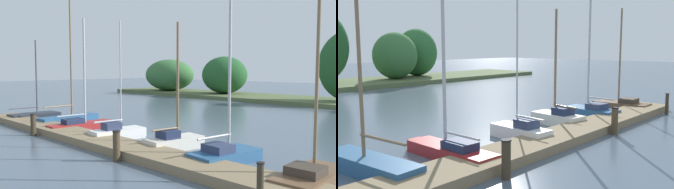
% 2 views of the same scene
% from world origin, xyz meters
% --- Properties ---
extents(dock_pier, '(22.38, 1.80, 0.35)m').
position_xyz_m(dock_pier, '(0.00, 9.25, 0.17)').
color(dock_pier, '#847051').
rests_on(dock_pier, ground).
extents(sailboat_1, '(1.31, 4.16, 8.49)m').
position_xyz_m(sailboat_1, '(-6.10, 11.49, 0.44)').
color(sailboat_1, '#285684').
rests_on(sailboat_1, ground).
extents(sailboat_2, '(1.06, 4.07, 6.33)m').
position_xyz_m(sailboat_2, '(-3.50, 10.80, 0.37)').
color(sailboat_2, maroon).
rests_on(sailboat_2, ground).
extents(sailboat_3, '(1.24, 2.97, 5.82)m').
position_xyz_m(sailboat_3, '(0.11, 10.69, 0.36)').
color(sailboat_3, white).
rests_on(sailboat_3, ground).
extents(sailboat_4, '(1.45, 2.89, 5.49)m').
position_xyz_m(sailboat_4, '(3.58, 11.17, 0.40)').
color(sailboat_4, silver).
rests_on(sailboat_4, ground).
extents(sailboat_5, '(1.57, 3.17, 7.81)m').
position_xyz_m(sailboat_5, '(6.46, 10.96, 0.43)').
color(sailboat_5, '#285684').
rests_on(sailboat_5, ground).
extents(sailboat_6, '(1.35, 3.36, 5.95)m').
position_xyz_m(sailboat_6, '(9.82, 10.72, 0.33)').
color(sailboat_6, brown).
rests_on(sailboat_6, ground).
extents(mooring_piling_1, '(0.31, 0.31, 1.16)m').
position_xyz_m(mooring_piling_1, '(-3.72, 8.04, 0.58)').
color(mooring_piling_1, '#3D3323').
rests_on(mooring_piling_1, ground).
extents(mooring_piling_2, '(0.32, 0.32, 1.17)m').
position_xyz_m(mooring_piling_2, '(3.45, 8.13, 0.59)').
color(mooring_piling_2, '#4C3D28').
rests_on(mooring_piling_2, ground).
extents(mooring_piling_3, '(0.20, 0.20, 1.19)m').
position_xyz_m(mooring_piling_3, '(9.68, 8.00, 0.60)').
color(mooring_piling_3, '#3D3323').
rests_on(mooring_piling_3, ground).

